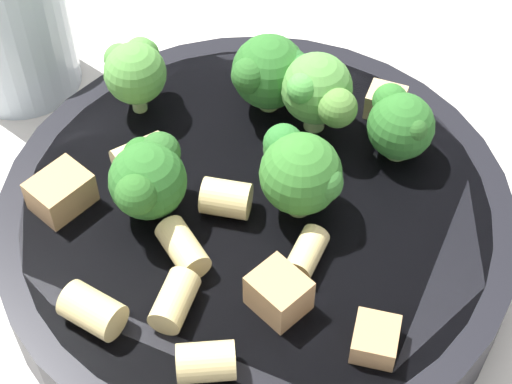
# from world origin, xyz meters

# --- Properties ---
(ground_plane) EXTENTS (2.00, 2.00, 0.00)m
(ground_plane) POSITION_xyz_m (0.00, 0.00, 0.00)
(ground_plane) COLOR beige
(pasta_bowl) EXTENTS (0.26, 0.26, 0.04)m
(pasta_bowl) POSITION_xyz_m (0.00, 0.00, 0.02)
(pasta_bowl) COLOR black
(pasta_bowl) RESTS_ON ground_plane
(broccoli_floret_0) EXTENTS (0.04, 0.04, 0.04)m
(broccoli_floret_0) POSITION_xyz_m (-0.03, -0.04, 0.06)
(broccoli_floret_0) COLOR #84AD60
(broccoli_floret_0) RESTS_ON pasta_bowl
(broccoli_floret_1) EXTENTS (0.04, 0.04, 0.05)m
(broccoli_floret_1) POSITION_xyz_m (-0.02, 0.06, 0.07)
(broccoli_floret_1) COLOR #9EC175
(broccoli_floret_1) RESTS_ON pasta_bowl
(broccoli_floret_2) EXTENTS (0.04, 0.03, 0.04)m
(broccoli_floret_2) POSITION_xyz_m (-0.09, 0.00, 0.06)
(broccoli_floret_2) COLOR #9EC175
(broccoli_floret_2) RESTS_ON pasta_bowl
(broccoli_floret_3) EXTENTS (0.04, 0.04, 0.04)m
(broccoli_floret_3) POSITION_xyz_m (-0.04, 0.05, 0.06)
(broccoli_floret_3) COLOR #93B766
(broccoli_floret_3) RESTS_ON pasta_bowl
(broccoli_floret_4) EXTENTS (0.04, 0.03, 0.04)m
(broccoli_floret_4) POSITION_xyz_m (0.02, 0.08, 0.06)
(broccoli_floret_4) COLOR #84AD60
(broccoli_floret_4) RESTS_ON pasta_bowl
(broccoli_floret_5) EXTENTS (0.05, 0.04, 0.05)m
(broccoli_floret_5) POSITION_xyz_m (0.01, 0.01, 0.06)
(broccoli_floret_5) COLOR #93B766
(broccoli_floret_5) RESTS_ON pasta_bowl
(rigatoni_0) EXTENTS (0.03, 0.03, 0.02)m
(rigatoni_0) POSITION_xyz_m (0.02, -0.07, 0.05)
(rigatoni_0) COLOR #E0C67F
(rigatoni_0) RESTS_ON pasta_bowl
(rigatoni_1) EXTENTS (0.03, 0.03, 0.02)m
(rigatoni_1) POSITION_xyz_m (-0.01, -0.01, 0.05)
(rigatoni_1) COLOR #E0C67F
(rigatoni_1) RESTS_ON pasta_bowl
(rigatoni_2) EXTENTS (0.03, 0.02, 0.01)m
(rigatoni_2) POSITION_xyz_m (0.00, -0.05, 0.05)
(rigatoni_2) COLOR #E0C67F
(rigatoni_2) RESTS_ON pasta_bowl
(rigatoni_3) EXTENTS (0.02, 0.03, 0.01)m
(rigatoni_3) POSITION_xyz_m (0.04, -0.01, 0.04)
(rigatoni_3) COLOR #E0C67F
(rigatoni_3) RESTS_ON pasta_bowl
(rigatoni_4) EXTENTS (0.03, 0.02, 0.02)m
(rigatoni_4) POSITION_xyz_m (0.00, -0.10, 0.05)
(rigatoni_4) COLOR #E0C67F
(rigatoni_4) RESTS_ON pasta_bowl
(rigatoni_5) EXTENTS (0.02, 0.03, 0.01)m
(rigatoni_5) POSITION_xyz_m (-0.06, -0.02, 0.05)
(rigatoni_5) COLOR #E0C67F
(rigatoni_5) RESTS_ON pasta_bowl
(rigatoni_6) EXTENTS (0.03, 0.03, 0.02)m
(rigatoni_6) POSITION_xyz_m (0.05, -0.08, 0.05)
(rigatoni_6) COLOR #E0C67F
(rigatoni_6) RESTS_ON pasta_bowl
(chicken_chunk_0) EXTENTS (0.03, 0.03, 0.01)m
(chicken_chunk_0) POSITION_xyz_m (0.09, -0.02, 0.04)
(chicken_chunk_0) COLOR tan
(chicken_chunk_0) RESTS_ON pasta_bowl
(chicken_chunk_1) EXTENTS (0.02, 0.03, 0.02)m
(chicken_chunk_1) POSITION_xyz_m (-0.06, -0.07, 0.05)
(chicken_chunk_1) COLOR tan
(chicken_chunk_1) RESTS_ON pasta_bowl
(chicken_chunk_2) EXTENTS (0.02, 0.02, 0.02)m
(chicken_chunk_2) POSITION_xyz_m (-0.00, 0.09, 0.05)
(chicken_chunk_2) COLOR tan
(chicken_chunk_2) RESTS_ON pasta_bowl
(chicken_chunk_3) EXTENTS (0.02, 0.02, 0.02)m
(chicken_chunk_3) POSITION_xyz_m (0.05, -0.03, 0.05)
(chicken_chunk_3) COLOR tan
(chicken_chunk_3) RESTS_ON pasta_bowl
(drinking_glass) EXTENTS (0.07, 0.07, 0.11)m
(drinking_glass) POSITION_xyz_m (-0.19, -0.02, 0.05)
(drinking_glass) COLOR silver
(drinking_glass) RESTS_ON ground_plane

